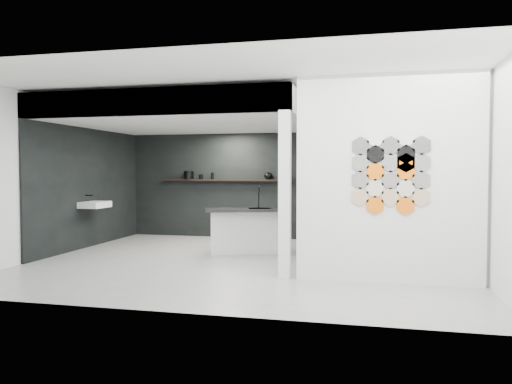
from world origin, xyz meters
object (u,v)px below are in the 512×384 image
object	(u,v)px
utensil_cup	(201,177)
wall_basin	(95,205)
stockpot	(189,175)
partition_panel	(388,179)
kettle	(268,176)
bottle_dark	(212,176)
glass_bowl	(285,177)
kitchen_island	(248,230)
glass_vase	(285,176)

from	to	relation	value
utensil_cup	wall_basin	bearing A→B (deg)	-125.14
stockpot	wall_basin	bearing A→B (deg)	-119.22
partition_panel	kettle	distance (m)	4.57
bottle_dark	kettle	bearing A→B (deg)	0.00
kettle	glass_bowl	world-z (taller)	kettle
glass_bowl	utensil_cup	world-z (taller)	utensil_cup
kitchen_island	kettle	bearing A→B (deg)	71.84
partition_panel	stockpot	size ratio (longest dim) A/B	12.46
wall_basin	kitchen_island	world-z (taller)	kitchen_island
wall_basin	kettle	distance (m)	3.70
partition_panel	kitchen_island	size ratio (longest dim) A/B	1.67
stockpot	utensil_cup	bearing A→B (deg)	0.00
kitchen_island	bottle_dark	bearing A→B (deg)	106.06
stockpot	kettle	distance (m)	1.86
wall_basin	kitchen_island	size ratio (longest dim) A/B	0.36
kettle	wall_basin	bearing A→B (deg)	-169.59
kitchen_island	bottle_dark	size ratio (longest dim) A/B	11.33
kitchen_island	utensil_cup	distance (m)	2.65
glass_vase	stockpot	bearing A→B (deg)	180.00
kitchen_island	stockpot	world-z (taller)	stockpot
partition_panel	kettle	xyz separation A→B (m)	(-2.45, 3.87, -0.00)
wall_basin	kitchen_island	bearing A→B (deg)	3.15
glass_vase	bottle_dark	distance (m)	1.67
utensil_cup	partition_panel	bearing A→B (deg)	-43.93
kitchen_island	utensil_cup	size ratio (longest dim) A/B	15.33
partition_panel	bottle_dark	xyz separation A→B (m)	(-3.74, 3.87, -0.01)
wall_basin	glass_vase	size ratio (longest dim) A/B	4.13
kitchen_island	glass_bowl	world-z (taller)	glass_bowl
glass_bowl	utensil_cup	xyz separation A→B (m)	(-1.94, 0.00, 0.00)
partition_panel	kettle	bearing A→B (deg)	122.34
stockpot	glass_bowl	bearing A→B (deg)	0.00
kitchen_island	kettle	world-z (taller)	kettle
stockpot	glass_bowl	xyz separation A→B (m)	(2.23, 0.00, -0.04)
glass_bowl	utensil_cup	size ratio (longest dim) A/B	1.29
wall_basin	glass_bowl	distance (m)	4.00
partition_panel	bottle_dark	size ratio (longest dim) A/B	18.94
glass_vase	utensil_cup	xyz separation A→B (m)	(-1.94, 0.00, -0.02)
wall_basin	stockpot	world-z (taller)	stockpot
kettle	bottle_dark	xyz separation A→B (m)	(-1.30, 0.00, -0.01)
kitchen_island	utensil_cup	world-z (taller)	utensil_cup
stockpot	glass_vase	world-z (taller)	stockpot
wall_basin	utensil_cup	distance (m)	2.58
partition_panel	glass_bowl	xyz separation A→B (m)	(-2.08, 3.87, -0.03)
partition_panel	wall_basin	size ratio (longest dim) A/B	4.67
glass_vase	kettle	bearing A→B (deg)	180.00
glass_bowl	bottle_dark	xyz separation A→B (m)	(-1.67, 0.00, 0.02)
kettle	glass_vase	distance (m)	0.37
wall_basin	kettle	xyz separation A→B (m)	(3.02, 2.07, 0.55)
glass_bowl	kitchen_island	bearing A→B (deg)	-100.80
glass_bowl	glass_vase	xyz separation A→B (m)	(0.00, 0.00, 0.02)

